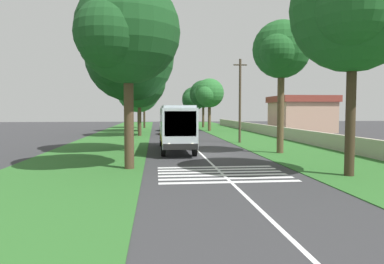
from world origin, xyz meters
name	(u,v)px	position (x,y,z in m)	size (l,w,h in m)	color
ground	(202,155)	(0.00, 0.00, 0.00)	(160.00, 160.00, 0.00)	#333335
grass_verge_left	(115,139)	(15.00, 8.20, 0.02)	(120.00, 8.00, 0.04)	#2D6628
grass_verge_right	(253,138)	(15.00, -8.20, 0.02)	(120.00, 8.00, 0.04)	#2D6628
centre_line	(185,139)	(15.00, 0.00, 0.00)	(110.00, 0.16, 0.01)	silver
coach_bus	(176,125)	(3.17, 1.80, 2.15)	(11.16, 2.62, 3.73)	silver
zebra_crossing	(222,174)	(-8.26, 0.00, 0.00)	(4.95, 6.80, 0.01)	silver
trailing_car_0	(167,129)	(23.59, 1.84, 0.67)	(4.30, 1.78, 1.43)	#B21E1E
trailing_car_1	(165,127)	(32.17, 1.90, 0.67)	(4.30, 1.78, 1.43)	silver
roadside_tree_left_0	(126,35)	(-6.14, 5.15, 7.63)	(7.02, 5.90, 10.72)	#4C3826
roadside_tree_left_1	(138,92)	(30.42, 6.26, 6.28)	(7.74, 6.78, 9.78)	#3D2D1E
roadside_tree_left_2	(138,83)	(20.47, 5.72, 6.93)	(8.51, 6.90, 10.55)	#4C3826
roadside_tree_left_3	(128,59)	(2.79, 5.68, 7.52)	(8.20, 7.16, 11.23)	#3D2D1E
roadside_tree_left_4	(143,90)	(40.82, 5.72, 7.18)	(5.79, 4.92, 9.74)	#3D2D1E
roadside_tree_right_0	(203,95)	(42.52, -5.69, 6.40)	(6.16, 5.35, 9.17)	#4C3826
roadside_tree_right_1	(209,94)	(30.97, -5.15, 6.01)	(5.78, 4.71, 8.49)	brown
roadside_tree_right_2	(280,52)	(0.17, -6.08, 7.89)	(5.18, 4.44, 10.24)	brown
roadside_tree_right_3	(193,100)	(52.59, -4.88, 5.76)	(6.56, 5.34, 8.52)	#3D2D1E
roadside_tree_right_4	(349,13)	(-9.47, -6.21, 8.24)	(7.29, 6.25, 11.50)	#3D2D1E
utility_pole	(240,100)	(9.28, -5.15, 4.46)	(0.24, 1.40, 8.56)	#473828
roadside_wall	(268,130)	(20.00, -11.60, 0.70)	(70.00, 0.40, 1.32)	#B2A893
roadside_building	(301,114)	(27.08, -19.18, 2.84)	(9.06, 8.61, 5.57)	tan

